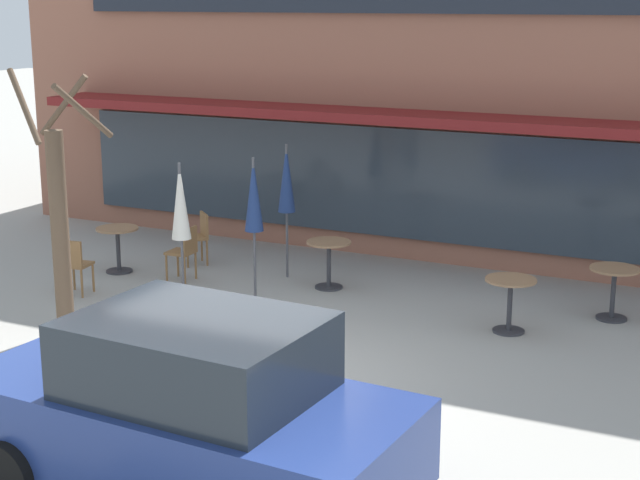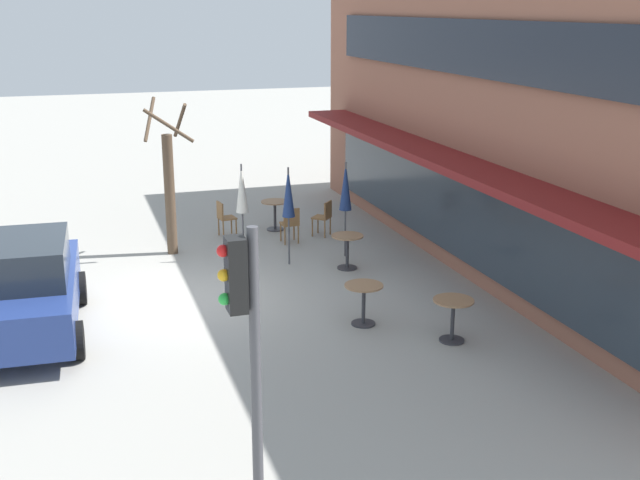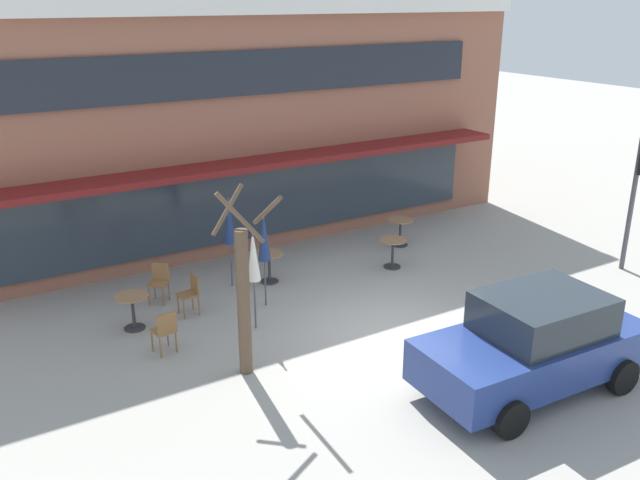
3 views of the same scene
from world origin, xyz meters
name	(u,v)px [view 1 (image 1 of 3)]	position (x,y,z in m)	size (l,w,h in m)	color
ground_plane	(254,378)	(0.00, 0.00, 0.00)	(80.00, 80.00, 0.00)	#9E9B93
building_facade	(499,57)	(0.00, 9.96, 3.30)	(17.20, 9.10, 6.60)	#935B47
cafe_table_near_wall	(510,296)	(2.29, 3.02, 0.52)	(0.70, 0.70, 0.76)	#333338
cafe_table_streetside	(118,242)	(-4.38, 3.10, 0.52)	(0.70, 0.70, 0.76)	#333338
cafe_table_by_tree	(614,284)	(3.46, 4.20, 0.52)	(0.70, 0.70, 0.76)	#333338
cafe_table_mid_patio	(329,256)	(-0.83, 3.81, 0.52)	(0.70, 0.70, 0.76)	#333338
patio_umbrella_green_folded	(254,196)	(-1.52, 2.68, 1.63)	(0.28, 0.28, 2.20)	#4C4C51
patio_umbrella_cream_folded	(287,179)	(-1.71, 4.07, 1.63)	(0.28, 0.28, 2.20)	#4C4C51
patio_umbrella_corner_open	(180,203)	(-2.21, 1.79, 1.63)	(0.28, 0.28, 2.20)	#4C4C51
cafe_chair_0	(185,249)	(-3.09, 3.15, 0.53)	(0.41, 0.41, 0.89)	olive
cafe_chair_1	(74,262)	(-4.17, 1.74, 0.53)	(0.46, 0.46, 0.89)	olive
cafe_chair_2	(199,234)	(-3.46, 4.13, 0.53)	(0.56, 0.56, 0.89)	olive
parked_sedan	(188,410)	(0.95, -2.79, 0.88)	(4.28, 2.17, 1.76)	navy
street_tree	(60,219)	(-3.12, 0.31, 1.60)	(1.10, 1.08, 3.58)	brown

